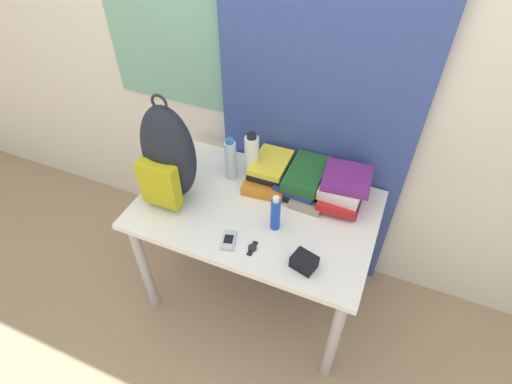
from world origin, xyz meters
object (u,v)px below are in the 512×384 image
book_stack_center (304,180)px  sunscreen_bottle (275,214)px  cell_phone (229,240)px  book_stack_left (269,172)px  sports_bottle (252,158)px  camera_pouch (304,262)px  wristwatch (252,248)px  sunglasses_case (305,206)px  backpack (168,157)px  book_stack_right (342,188)px  water_bottle (231,160)px

book_stack_center → sunscreen_bottle: 0.29m
sunscreen_bottle → cell_phone: bearing=-134.7°
book_stack_left → sports_bottle: 0.12m
book_stack_center → camera_pouch: 0.47m
camera_pouch → wristwatch: size_ratio=1.42×
cell_phone → sunglasses_case: bearing=52.3°
book_stack_left → wristwatch: bearing=-77.7°
backpack → wristwatch: (0.48, -0.16, -0.23)m
book_stack_right → cell_phone: 0.58m
water_bottle → sunscreen_bottle: size_ratio=1.26×
sports_bottle → wristwatch: (0.18, -0.42, -0.12)m
cell_phone → sports_bottle: bearing=99.6°
cell_phone → book_stack_center: bearing=66.7°
sports_bottle → camera_pouch: size_ratio=2.38×
backpack → water_bottle: 0.32m
book_stack_right → camera_pouch: bearing=-95.6°
wristwatch → book_stack_left: bearing=102.3°
sunglasses_case → sports_bottle: bearing=161.3°
book_stack_left → sports_bottle: (-0.09, -0.02, 0.07)m
sunscreen_bottle → camera_pouch: sunscreen_bottle is taller
cell_phone → wristwatch: cell_phone is taller
sunglasses_case → camera_pouch: (0.10, -0.31, 0.01)m
sunscreen_bottle → book_stack_left: bearing=116.1°
book_stack_left → water_bottle: water_bottle is taller
book_stack_right → camera_pouch: size_ratio=2.45×
backpack → sports_bottle: (0.30, 0.26, -0.10)m
water_bottle → cell_phone: size_ratio=1.98×
water_bottle → camera_pouch: water_bottle is taller
cell_phone → wristwatch: 0.11m
book_stack_right → sunscreen_bottle: bearing=-128.9°
book_stack_right → sports_bottle: (-0.45, -0.02, 0.05)m
sunscreen_bottle → cell_phone: (-0.15, -0.16, -0.08)m
book_stack_left → book_stack_right: size_ratio=1.07×
book_stack_right → water_bottle: bearing=-175.3°
sports_bottle → wristwatch: bearing=-66.5°
camera_pouch → book_stack_center: bearing=108.2°
book_stack_right → sunglasses_case: (-0.14, -0.12, -0.06)m
sunscreen_bottle → wristwatch: (-0.04, -0.15, -0.08)m
water_bottle → book_stack_center: bearing=8.4°
book_stack_center → cell_phone: bearing=-113.3°
book_stack_left → book_stack_center: (0.18, 0.01, 0.00)m
sports_bottle → sunscreen_bottle: 0.35m
book_stack_left → sunscreen_bottle: (0.14, -0.28, 0.03)m
book_stack_center → cell_phone: (-0.19, -0.45, -0.05)m
backpack → wristwatch: size_ratio=6.74×
backpack → book_stack_right: size_ratio=1.94×
book_stack_center → sports_bottle: bearing=-174.3°
sports_bottle → sunscreen_bottle: sports_bottle is taller
book_stack_right → water_bottle: (-0.55, -0.05, 0.03)m
sunglasses_case → wristwatch: (-0.13, -0.31, -0.01)m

